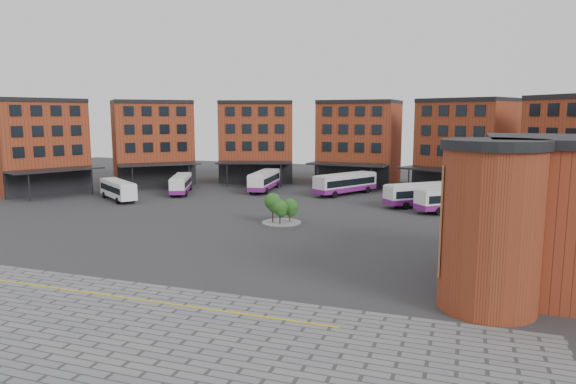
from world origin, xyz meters
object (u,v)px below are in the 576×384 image
(bus_f, at_px, (457,198))
(blue_car, at_px, (477,288))
(bus_e, at_px, (423,194))
(bus_d, at_px, (345,183))
(tree_island, at_px, (281,208))
(bus_a, at_px, (118,189))
(bus_b, at_px, (181,184))
(bus_c, at_px, (264,180))

(bus_f, xyz_separation_m, blue_car, (2.00, -32.11, -0.93))
(bus_e, distance_m, bus_f, 5.06)
(bus_d, bearing_deg, blue_car, -35.81)
(bus_e, height_order, blue_car, bus_e)
(bus_d, distance_m, bus_e, 13.74)
(tree_island, bearing_deg, bus_a, 165.06)
(tree_island, xyz_separation_m, bus_e, (14.03, 16.56, -0.13))
(bus_b, height_order, bus_d, bus_d)
(bus_c, height_order, bus_e, bus_c)
(bus_b, distance_m, bus_f, 40.77)
(tree_island, height_order, bus_a, tree_island)
(bus_b, height_order, bus_c, bus_c)
(bus_d, bearing_deg, bus_a, -121.59)
(bus_b, bearing_deg, bus_e, -22.69)
(bus_c, distance_m, bus_f, 30.83)
(bus_b, relative_size, bus_c, 0.88)
(bus_b, xyz_separation_m, bus_e, (36.42, 0.67, 0.15))
(tree_island, xyz_separation_m, bus_f, (18.33, 13.89, -0.11))
(bus_a, xyz_separation_m, bus_f, (45.89, 6.54, 0.04))
(bus_f, bearing_deg, tree_island, -93.21)
(tree_island, xyz_separation_m, bus_b, (-22.38, 15.89, -0.28))
(bus_b, height_order, blue_car, bus_b)
(tree_island, distance_m, bus_d, 23.24)
(bus_e, xyz_separation_m, blue_car, (6.30, -34.78, -0.91))
(bus_c, xyz_separation_m, bus_e, (25.22, -6.20, -0.03))
(bus_c, bearing_deg, tree_island, -70.84)
(bus_d, height_order, bus_e, bus_d)
(bus_b, height_order, bus_f, bus_f)
(tree_island, relative_size, bus_a, 0.47)
(bus_a, bearing_deg, bus_e, -42.24)
(blue_car, bearing_deg, tree_island, 53.88)
(bus_a, relative_size, bus_c, 0.82)
(bus_c, height_order, bus_d, bus_d)
(blue_car, bearing_deg, bus_d, 29.66)
(tree_island, bearing_deg, bus_d, 85.11)
(blue_car, bearing_deg, bus_e, 16.01)
(tree_island, height_order, bus_b, tree_island)
(bus_f, bearing_deg, bus_b, -133.18)
(bus_a, bearing_deg, bus_d, -26.58)
(tree_island, bearing_deg, bus_c, 116.18)
(tree_island, relative_size, bus_d, 0.39)
(bus_b, relative_size, bus_e, 1.01)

